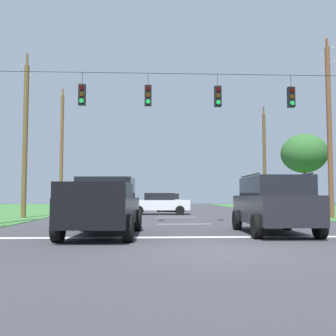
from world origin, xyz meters
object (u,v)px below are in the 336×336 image
distant_car_oncoming (170,202)px  tree_roadside_right (304,154)px  utility_pole_far_left (62,151)px  overhead_signal_span (185,134)px  distant_car_crossing_white (159,203)px  suv_black (274,203)px  utility_pole_mid_right (329,127)px  utility_pole_far_right (264,160)px  pickup_truck (104,206)px  utility_pole_mid_left (25,138)px

distant_car_oncoming → tree_roadside_right: 12.34m
distant_car_oncoming → utility_pole_far_left: utility_pole_far_left is taller
overhead_signal_span → distant_car_crossing_white: size_ratio=4.17×
suv_black → utility_pole_mid_right: size_ratio=0.45×
utility_pole_mid_right → utility_pole_far_right: 13.31m
distant_car_crossing_white → distant_car_oncoming: (1.05, 6.13, 0.00)m
distant_car_oncoming → tree_roadside_right: size_ratio=0.67×
pickup_truck → distant_car_oncoming: pickup_truck is taller
utility_pole_mid_right → utility_pole_far_left: utility_pole_far_left is taller
overhead_signal_span → distant_car_crossing_white: 11.19m
overhead_signal_span → utility_pole_mid_right: utility_pole_mid_right is taller
utility_pole_mid_right → tree_roadside_right: size_ratio=1.63×
utility_pole_mid_left → distant_car_crossing_white: bearing=29.6°
utility_pole_far_right → utility_pole_mid_left: utility_pole_mid_left is taller
overhead_signal_span → distant_car_oncoming: bearing=89.5°
utility_pole_far_left → tree_roadside_right: utility_pole_far_left is taller
overhead_signal_span → utility_pole_far_right: 20.56m
distant_car_crossing_white → utility_pole_far_left: 12.17m
distant_car_crossing_white → distant_car_oncoming: size_ratio=0.97×
utility_pole_far_right → tree_roadside_right: 3.84m
overhead_signal_span → utility_pole_mid_left: 10.89m
suv_black → utility_pole_far_right: (6.29, 22.72, 3.55)m
pickup_truck → distant_car_oncoming: (3.27, 21.36, -0.18)m
suv_black → tree_roadside_right: size_ratio=0.73×
distant_car_oncoming → utility_pole_mid_left: utility_pole_mid_left is taller
tree_roadside_right → distant_car_oncoming: bearing=175.0°
utility_pole_far_left → tree_roadside_right: bearing=-6.0°
utility_pole_far_left → suv_black: bearing=-61.2°
overhead_signal_span → tree_roadside_right: 19.65m
overhead_signal_span → utility_pole_mid_left: utility_pole_mid_left is taller
distant_car_crossing_white → utility_pole_mid_right: size_ratio=0.40×
utility_pole_far_right → utility_pole_far_left: size_ratio=0.87×
utility_pole_mid_right → pickup_truck: bearing=-141.4°
pickup_truck → distant_car_crossing_white: pickup_truck is taller
suv_black → utility_pole_mid_right: 12.20m
distant_car_crossing_white → pickup_truck: bearing=-98.3°
pickup_truck → utility_pole_far_right: (12.14, 23.06, 3.64)m
utility_pole_far_right → utility_pole_far_left: utility_pole_far_left is taller
distant_car_oncoming → utility_pole_mid_right: (8.98, -11.59, 4.64)m
suv_black → utility_pole_mid_right: bearing=55.9°
utility_pole_far_right → overhead_signal_span: bearing=-116.0°
overhead_signal_span → utility_pole_far_left: (-9.49, 17.97, 1.21)m
distant_car_crossing_white → suv_black: bearing=-76.3°
utility_pole_mid_left → utility_pole_far_left: utility_pole_far_left is taller
distant_car_crossing_white → utility_pole_mid_right: bearing=-28.5°
pickup_truck → utility_pole_mid_left: (-5.91, 10.62, 3.79)m
overhead_signal_span → suv_black: bearing=-57.4°
distant_car_crossing_white → tree_roadside_right: tree_roadside_right is taller
utility_pole_mid_left → utility_pole_far_left: 11.97m
suv_black → utility_pole_mid_right: (6.39, 9.43, 4.37)m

